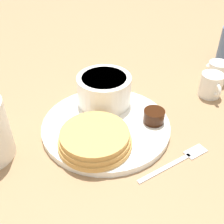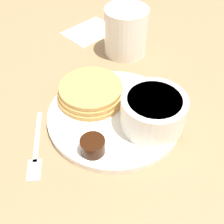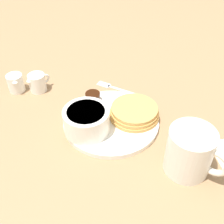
{
  "view_description": "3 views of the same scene",
  "coord_description": "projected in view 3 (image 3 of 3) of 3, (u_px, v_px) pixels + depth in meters",
  "views": [
    {
      "loc": [
        0.13,
        -0.37,
        0.34
      ],
      "look_at": [
        0.01,
        0.0,
        0.04
      ],
      "focal_mm": 45.0,
      "sensor_mm": 36.0,
      "label": 1
    },
    {
      "loc": [
        0.25,
        0.23,
        0.36
      ],
      "look_at": [
        0.02,
        0.01,
        0.03
      ],
      "focal_mm": 45.0,
      "sensor_mm": 36.0,
      "label": 2
    },
    {
      "loc": [
        -0.49,
        0.11,
        0.47
      ],
      "look_at": [
        0.01,
        -0.0,
        0.03
      ],
      "focal_mm": 45.0,
      "sensor_mm": 36.0,
      "label": 3
    }
  ],
  "objects": [
    {
      "name": "butter_ramekin",
      "position": [
        78.0,
        124.0,
        0.64
      ],
      "size": [
        0.04,
        0.04,
        0.04
      ],
      "color": "white",
      "rests_on": "plate"
    },
    {
      "name": "creamer_pitcher_far",
      "position": [
        16.0,
        83.0,
        0.77
      ],
      "size": [
        0.06,
        0.04,
        0.05
      ],
      "color": "white",
      "rests_on": "ground_plane"
    },
    {
      "name": "plate",
      "position": [
        111.0,
        121.0,
        0.68
      ],
      "size": [
        0.23,
        0.23,
        0.01
      ],
      "color": "white",
      "rests_on": "ground_plane"
    },
    {
      "name": "syrup_cup",
      "position": [
        93.0,
        97.0,
        0.73
      ],
      "size": [
        0.04,
        0.04,
        0.02
      ],
      "color": "black",
      "rests_on": "plate"
    },
    {
      "name": "bowl",
      "position": [
        86.0,
        120.0,
        0.63
      ],
      "size": [
        0.1,
        0.1,
        0.06
      ],
      "color": "white",
      "rests_on": "plate"
    },
    {
      "name": "creamer_pitcher_near",
      "position": [
        38.0,
        82.0,
        0.77
      ],
      "size": [
        0.05,
        0.06,
        0.05
      ],
      "color": "white",
      "rests_on": "ground_plane"
    },
    {
      "name": "coffee_mug",
      "position": [
        191.0,
        152.0,
        0.55
      ],
      "size": [
        0.11,
        0.11,
        0.1
      ],
      "color": "silver",
      "rests_on": "ground_plane"
    },
    {
      "name": "fork",
      "position": [
        114.0,
        87.0,
        0.8
      ],
      "size": [
        0.1,
        0.11,
        0.0
      ],
      "color": "silver",
      "rests_on": "ground_plane"
    },
    {
      "name": "pancake_stack",
      "position": [
        134.0,
        111.0,
        0.68
      ],
      "size": [
        0.12,
        0.12,
        0.03
      ],
      "color": "tan",
      "rests_on": "plate"
    },
    {
      "name": "ground_plane",
      "position": [
        111.0,
        123.0,
        0.69
      ],
      "size": [
        4.0,
        4.0,
        0.0
      ],
      "primitive_type": "plane",
      "color": "#93704C"
    }
  ]
}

